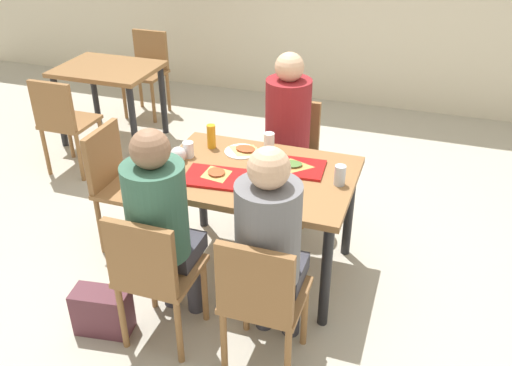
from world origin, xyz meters
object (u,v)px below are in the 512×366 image
background_chair_far (148,66)px  person_in_brown_jacket (270,240)px  pizza_slice_b (290,164)px  chair_near_right (261,296)px  pizza_slice_c (246,149)px  condiment_bottle (211,136)px  chair_near_left (153,272)px  chair_left_end (119,179)px  background_chair_near (63,119)px  pizza_slice_a (216,173)px  handbag (103,311)px  paper_plate_near_edge (273,196)px  person_in_red (161,218)px  paper_plate_center (241,151)px  plastic_cup_c (188,149)px  plastic_cup_a (269,140)px  main_table (256,186)px  plastic_cup_b (240,195)px  person_far_side (286,126)px  foil_bundle (178,155)px  chair_far_side (291,149)px  tray_red_far (295,167)px  soda_can (340,175)px  background_table (109,80)px  tray_red_near (215,177)px

background_chair_far → person_in_brown_jacket: bearing=-51.9°
pizza_slice_b → chair_near_right: bearing=-82.6°
pizza_slice_c → condiment_bottle: 0.24m
chair_near_left → chair_left_end: bearing=130.3°
chair_near_right → pizza_slice_b: size_ratio=3.52×
background_chair_near → pizza_slice_a: bearing=-26.2°
handbag → background_chair_near: 2.06m
chair_near_right → paper_plate_near_edge: size_ratio=3.92×
person_in_red → handbag: 0.72m
paper_plate_center → plastic_cup_c: (-0.30, -0.17, 0.05)m
person_in_red → background_chair_near: person_in_red is taller
pizza_slice_a → plastic_cup_a: (0.18, 0.48, 0.03)m
main_table → chair_near_right: size_ratio=1.38×
person_in_brown_jacket → plastic_cup_b: size_ratio=12.73×
chair_near_right → person_far_side: (-0.30, 1.46, 0.25)m
chair_near_right → condiment_bottle: condiment_bottle is taller
foil_bundle → person_in_brown_jacket: bearing=-38.6°
chair_near_left → pizza_slice_c: (0.14, 1.05, 0.24)m
foil_bundle → chair_near_right: bearing=-44.2°
person_in_red → chair_far_side: bearing=78.5°
tray_red_far → soda_can: soda_can is taller
main_table → background_chair_far: bearing=131.6°
chair_near_right → chair_near_left: bearing=180.0°
background_table → paper_plate_near_edge: bearing=-38.6°
chair_near_left → person_in_red: 0.28m
main_table → pizza_slice_c: 0.31m
plastic_cup_b → tray_red_far: bearing=69.7°
tray_red_near → plastic_cup_a: (0.18, 0.50, 0.04)m
condiment_bottle → foil_bundle: (-0.12, -0.25, -0.03)m
plastic_cup_a → person_in_red: bearing=-104.7°
tray_red_far → pizza_slice_b: (-0.03, -0.00, 0.02)m
pizza_slice_b → pizza_slice_c: 0.35m
chair_left_end → person_in_brown_jacket: size_ratio=0.68×
chair_far_side → background_table: (-1.95, 0.67, 0.10)m
person_far_side → paper_plate_center: bearing=-112.5°
tray_red_far → foil_bundle: (-0.71, -0.15, 0.04)m
main_table → tray_red_far: size_ratio=3.30×
background_chair_near → soda_can: bearing=-16.2°
plastic_cup_c → soda_can: soda_can is taller
pizza_slice_b → plastic_cup_b: size_ratio=2.46×
chair_near_left → background_chair_near: bearing=137.1°
chair_near_left → plastic_cup_b: chair_near_left is taller
tray_red_near → tray_red_far: size_ratio=1.00×
chair_left_end → paper_plate_near_edge: chair_left_end is taller
chair_near_right → background_table: chair_near_right is taller
plastic_cup_a → condiment_bottle: (-0.36, -0.13, 0.03)m
pizza_slice_b → background_table: 2.52m
chair_left_end → foil_bundle: chair_left_end is taller
plastic_cup_c → background_chair_far: size_ratio=0.12×
plastic_cup_b → background_table: size_ratio=0.11×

